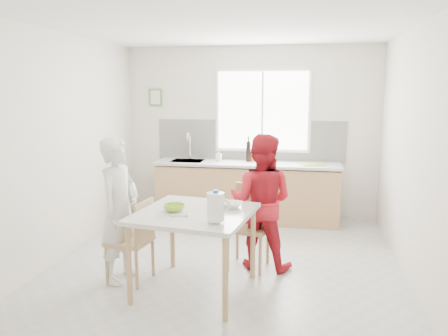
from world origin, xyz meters
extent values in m
plane|color=#B7B7B2|center=(0.00, 0.00, 0.00)|extent=(4.50, 4.50, 0.00)
plane|color=silver|center=(0.00, 2.25, 1.35)|extent=(4.00, 0.00, 4.00)
plane|color=silver|center=(0.00, -2.25, 1.35)|extent=(4.00, 0.00, 4.00)
plane|color=silver|center=(-2.00, 0.00, 1.35)|extent=(0.00, 4.50, 4.50)
plane|color=silver|center=(2.00, 0.00, 1.35)|extent=(0.00, 4.50, 4.50)
plane|color=white|center=(0.00, 0.00, 2.70)|extent=(4.50, 4.50, 0.00)
cube|color=white|center=(0.20, 2.23, 1.70)|extent=(1.50, 0.03, 1.30)
cube|color=white|center=(0.20, 2.21, 1.70)|extent=(1.40, 0.02, 1.20)
cube|color=white|center=(0.20, 2.21, 1.70)|extent=(0.03, 0.03, 1.20)
cube|color=white|center=(0.00, 2.24, 1.23)|extent=(3.00, 0.02, 0.65)
cube|color=#4B8A3E|center=(-1.55, 2.23, 1.90)|extent=(0.22, 0.02, 0.28)
cube|color=beige|center=(-1.55, 2.22, 1.90)|extent=(0.16, 0.01, 0.22)
cube|color=tan|center=(0.00, 1.95, 0.43)|extent=(2.80, 0.60, 0.86)
cube|color=#3F3326|center=(0.00, 1.95, 0.05)|extent=(2.80, 0.54, 0.10)
cube|color=silver|center=(0.00, 1.95, 0.90)|extent=(2.84, 0.64, 0.04)
cube|color=#A5A5AA|center=(-0.95, 1.95, 0.91)|extent=(0.50, 0.40, 0.03)
cylinder|color=silver|center=(-0.95, 2.11, 1.10)|extent=(0.02, 0.02, 0.36)
torus|color=silver|center=(-0.95, 2.04, 1.28)|extent=(0.02, 0.18, 0.18)
cube|color=silver|center=(-0.19, -0.59, 0.81)|extent=(1.22, 1.22, 0.04)
cylinder|color=tan|center=(-0.73, -0.99, 0.38)|extent=(0.05, 0.05, 0.77)
cylinder|color=tan|center=(-0.60, -0.05, 0.38)|extent=(0.05, 0.05, 0.77)
cylinder|color=tan|center=(0.21, -1.13, 0.38)|extent=(0.05, 0.05, 0.77)
cylinder|color=tan|center=(0.35, -0.18, 0.38)|extent=(0.05, 0.05, 0.77)
cube|color=tan|center=(-0.93, -0.48, 0.44)|extent=(0.46, 0.46, 0.04)
cube|color=tan|center=(-0.75, -0.51, 0.68)|extent=(0.08, 0.39, 0.43)
cylinder|color=tan|center=(-1.08, -0.29, 0.21)|extent=(0.04, 0.04, 0.42)
cylinder|color=tan|center=(-1.13, -0.63, 0.21)|extent=(0.04, 0.04, 0.42)
cylinder|color=tan|center=(-0.73, -0.33, 0.21)|extent=(0.04, 0.04, 0.42)
cylinder|color=tan|center=(-0.78, -0.68, 0.21)|extent=(0.04, 0.04, 0.42)
cube|color=tan|center=(0.26, 0.11, 0.47)|extent=(0.50, 0.50, 0.04)
cube|color=tan|center=(0.29, 0.30, 0.72)|extent=(0.42, 0.09, 0.46)
cylinder|color=tan|center=(0.05, -0.06, 0.22)|extent=(0.04, 0.04, 0.45)
cylinder|color=tan|center=(0.42, -0.11, 0.22)|extent=(0.04, 0.04, 0.45)
cylinder|color=tan|center=(0.10, 0.32, 0.22)|extent=(0.04, 0.04, 0.45)
cylinder|color=tan|center=(0.47, 0.27, 0.22)|extent=(0.04, 0.04, 0.45)
imported|color=silver|center=(-1.04, -0.47, 0.77)|extent=(0.44, 0.61, 1.54)
imported|color=red|center=(0.40, 0.15, 0.77)|extent=(0.82, 0.68, 1.54)
imported|color=#8DC22C|center=(-0.40, -0.61, 0.87)|extent=(0.24, 0.24, 0.07)
imported|color=white|center=(0.14, -0.38, 0.86)|extent=(0.26, 0.26, 0.06)
cylinder|color=white|center=(0.09, -0.91, 0.98)|extent=(0.16, 0.16, 0.25)
cylinder|color=blue|center=(0.09, -0.91, 1.12)|extent=(0.05, 0.05, 0.03)
torus|color=white|center=(0.17, -0.91, 1.00)|extent=(0.12, 0.04, 0.12)
cube|color=#7FB82A|center=(-0.05, -0.33, 0.88)|extent=(0.11, 0.11, 0.09)
cylinder|color=#A5A5AA|center=(-0.30, -0.80, 0.84)|extent=(0.16, 0.05, 0.01)
cube|color=#8BB329|center=(0.98, 1.91, 0.93)|extent=(0.41, 0.36, 0.01)
cylinder|color=black|center=(0.01, 2.01, 1.08)|extent=(0.07, 0.07, 0.32)
cylinder|color=black|center=(0.18, 2.15, 1.07)|extent=(0.07, 0.07, 0.30)
cylinder|color=brown|center=(0.06, 2.04, 1.00)|extent=(0.06, 0.06, 0.16)
imported|color=#999999|center=(-0.46, 2.00, 1.01)|extent=(0.09, 0.09, 0.17)
camera|label=1|loc=(0.85, -4.64, 2.02)|focal=35.00mm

